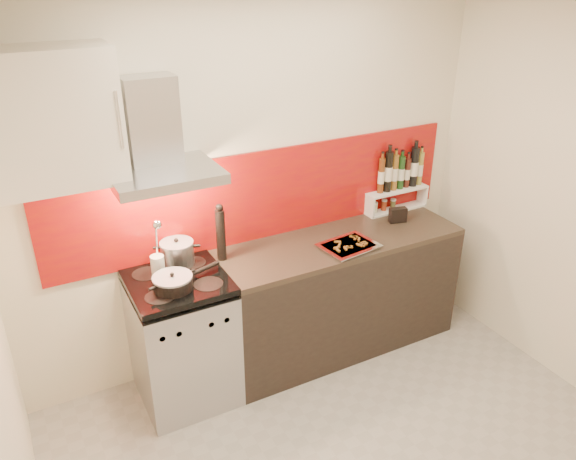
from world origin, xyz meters
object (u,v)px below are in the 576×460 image
range_stove (183,341)px  saute_pan (174,282)px  stock_pot (177,253)px  baking_tray (349,246)px  pepper_mill (221,233)px  counter (338,293)px

range_stove → saute_pan: size_ratio=2.00×
stock_pot → baking_tray: (1.11, -0.32, -0.07)m
saute_pan → pepper_mill: 0.48m
baking_tray → range_stove: bearing=173.5°
baking_tray → saute_pan: bearing=178.2°
counter → saute_pan: (-1.25, -0.10, 0.50)m
stock_pot → saute_pan: size_ratio=0.48×
saute_pan → pepper_mill: pepper_mill is taller
stock_pot → saute_pan: 0.30m
pepper_mill → baking_tray: pepper_mill is taller
range_stove → counter: 1.20m
pepper_mill → baking_tray: bearing=-17.5°
stock_pot → pepper_mill: bearing=-10.7°
counter → baking_tray: (-0.02, -0.14, 0.47)m
range_stove → stock_pot: stock_pot is taller
pepper_mill → stock_pot: bearing=169.3°
pepper_mill → baking_tray: (0.83, -0.26, -0.18)m
pepper_mill → range_stove: bearing=-160.0°
counter → baking_tray: size_ratio=4.39×
counter → saute_pan: bearing=-175.4°
range_stove → counter: bearing=0.2°
stock_pot → baking_tray: bearing=-15.8°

